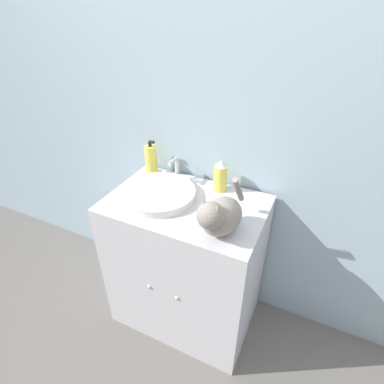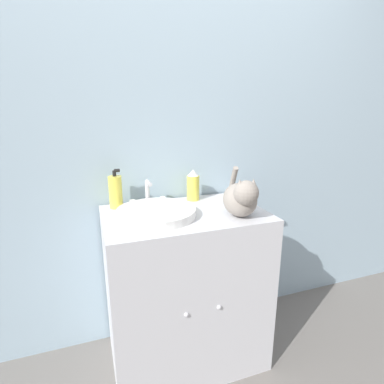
{
  "view_description": "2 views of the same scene",
  "coord_description": "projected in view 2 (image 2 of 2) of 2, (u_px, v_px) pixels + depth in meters",
  "views": [
    {
      "loc": [
        0.59,
        -0.88,
        1.79
      ],
      "look_at": [
        0.05,
        0.25,
        0.99
      ],
      "focal_mm": 28.0,
      "sensor_mm": 36.0,
      "label": 1
    },
    {
      "loc": [
        -0.45,
        -1.13,
        1.42
      ],
      "look_at": [
        0.04,
        0.27,
        1.01
      ],
      "focal_mm": 28.0,
      "sensor_mm": 36.0,
      "label": 2
    }
  ],
  "objects": [
    {
      "name": "soap_bottle",
      "position": [
        116.0,
        192.0,
        1.62
      ],
      "size": [
        0.07,
        0.07,
        0.22
      ],
      "color": "#EADB4C",
      "rests_on": "vanity_cabinet"
    },
    {
      "name": "wall_back",
      "position": [
        168.0,
        139.0,
        1.76
      ],
      "size": [
        6.0,
        0.05,
        2.5
      ],
      "color": "#9EB7C6",
      "rests_on": "ground_plane"
    },
    {
      "name": "spray_bottle",
      "position": [
        193.0,
        185.0,
        1.76
      ],
      "size": [
        0.07,
        0.07,
        0.18
      ],
      "color": "#EADB4C",
      "rests_on": "vanity_cabinet"
    },
    {
      "name": "faucet",
      "position": [
        148.0,
        194.0,
        1.67
      ],
      "size": [
        0.2,
        0.11,
        0.15
      ],
      "color": "silver",
      "rests_on": "vanity_cabinet"
    },
    {
      "name": "sink_basin",
      "position": [
        156.0,
        213.0,
        1.5
      ],
      "size": [
        0.4,
        0.4,
        0.04
      ],
      "color": "white",
      "rests_on": "vanity_cabinet"
    },
    {
      "name": "vanity_cabinet",
      "position": [
        185.0,
        288.0,
        1.68
      ],
      "size": [
        0.84,
        0.56,
        0.9
      ],
      "color": "silver",
      "rests_on": "ground_plane"
    },
    {
      "name": "cat",
      "position": [
        241.0,
        198.0,
        1.48
      ],
      "size": [
        0.21,
        0.35,
        0.23
      ],
      "rotation": [
        0.0,
        0.0,
        -1.78
      ],
      "color": "gray",
      "rests_on": "vanity_cabinet"
    }
  ]
}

